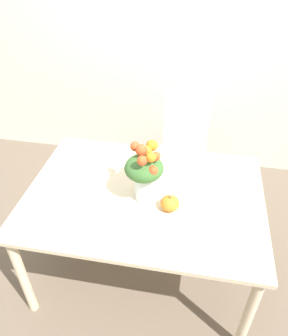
% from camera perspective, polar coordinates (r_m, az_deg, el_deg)
% --- Properties ---
extents(ground_plane, '(12.00, 12.00, 0.00)m').
position_cam_1_polar(ground_plane, '(2.67, 0.03, -16.66)').
color(ground_plane, brown).
extents(wall_back, '(8.00, 0.06, 2.70)m').
position_cam_1_polar(wall_back, '(3.16, 5.45, 22.55)').
color(wall_back, silver).
rests_on(wall_back, ground_plane).
extents(dining_table, '(1.50, 1.07, 0.76)m').
position_cam_1_polar(dining_table, '(2.15, 0.03, -6.09)').
color(dining_table, beige).
rests_on(dining_table, ground_plane).
extents(flower_vase, '(0.23, 0.26, 0.39)m').
position_cam_1_polar(flower_vase, '(1.93, 0.07, -0.60)').
color(flower_vase, silver).
rests_on(flower_vase, dining_table).
extents(pumpkin, '(0.11, 0.11, 0.10)m').
position_cam_1_polar(pumpkin, '(1.97, 4.52, -6.13)').
color(pumpkin, orange).
rests_on(pumpkin, dining_table).
extents(dining_chair_near_window, '(0.44, 0.44, 0.98)m').
position_cam_1_polar(dining_chair_near_window, '(2.96, 6.72, 3.12)').
color(dining_chair_near_window, white).
rests_on(dining_chair_near_window, ground_plane).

